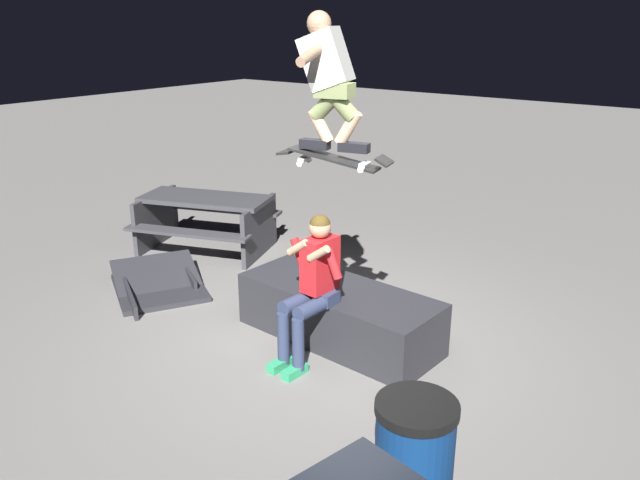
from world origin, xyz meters
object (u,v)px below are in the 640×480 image
Objects in this scene: person_sitting_on_ledge at (312,281)px; kicker_ramp at (159,286)px; picnic_table_back at (206,215)px; ledge_box_main at (339,313)px; skater_airborne at (328,76)px; trash_bin at (413,467)px; skateboard at (334,159)px.

person_sitting_on_ledge is 2.47m from kicker_ramp.
person_sitting_on_ledge reaches higher than kicker_ramp.
person_sitting_on_ledge is 0.67× the size of picnic_table_back.
ledge_box_main is 1.81× the size of skater_airborne.
trash_bin is (-1.77, 1.73, 0.18)m from ledge_box_main.
kicker_ramp is 1.48m from picnic_table_back.
person_sitting_on_ledge reaches higher than trash_bin.
person_sitting_on_ledge is 2.19m from trash_bin.
ledge_box_main is 2.37m from kicker_ramp.
ledge_box_main is at bearing -87.22° from person_sitting_on_ledge.
ledge_box_main is 2.30m from skater_airborne.
person_sitting_on_ledge is 1.79m from skater_airborne.
ledge_box_main is at bearing -44.30° from trash_bin.
person_sitting_on_ledge is at bearing 78.63° from skater_airborne.
picnic_table_back is (2.95, -1.26, -2.05)m from skater_airborne.
skateboard reaches higher than ledge_box_main.
kicker_ramp is 4.37m from trash_bin.
skater_airborne reaches higher than kicker_ramp.
picnic_table_back is 5.40m from trash_bin.
kicker_ramp is 1.62× the size of trash_bin.
picnic_table_back is at bearing -26.32° from person_sitting_on_ledge.
ledge_box_main is 1.48× the size of person_sitting_on_ledge.
skater_airborne is 0.54× the size of picnic_table_back.
person_sitting_on_ledge is 3.26m from picnic_table_back.
person_sitting_on_ledge is (-0.02, 0.45, 0.50)m from ledge_box_main.
skater_airborne is 1.25× the size of trash_bin.
kicker_ramp is 0.71× the size of picnic_table_back.
picnic_table_back is (3.01, -1.25, -1.36)m from skateboard.
trash_bin is (-4.67, 2.72, -0.05)m from picnic_table_back.
picnic_table_back is (2.89, -0.99, 0.23)m from ledge_box_main.
skater_airborne is 0.77× the size of kicker_ramp.
skateboard is at bearing -178.85° from kicker_ramp.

